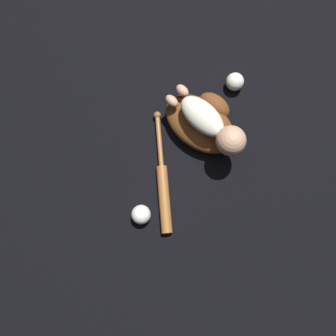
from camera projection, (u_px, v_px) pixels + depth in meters
ground_plane at (209, 126)px, 1.43m from camera, size 6.00×6.00×0.00m
baseball_glove at (202, 121)px, 1.38m from camera, size 0.35×0.28×0.10m
baby_figure at (213, 126)px, 1.27m from camera, size 0.37×0.12×0.12m
baseball_bat at (163, 187)px, 1.36m from camera, size 0.42×0.35×0.05m
baseball at (141, 215)px, 1.32m from camera, size 0.08×0.08×0.08m
baseball_spare at (235, 82)px, 1.42m from camera, size 0.08×0.08×0.08m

